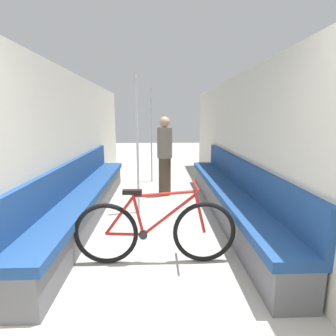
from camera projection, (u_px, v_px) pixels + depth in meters
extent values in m
cube|color=beige|center=(64.00, 147.00, 3.91)|extent=(0.10, 9.09, 2.28)
cube|color=beige|center=(249.00, 146.00, 4.01)|extent=(0.10, 9.09, 2.28)
cube|color=#5B5B60|center=(88.00, 205.00, 4.16)|extent=(0.41, 4.45, 0.39)
cube|color=navy|center=(87.00, 191.00, 4.11)|extent=(0.48, 4.45, 0.10)
cube|color=navy|center=(73.00, 174.00, 4.06)|extent=(0.07, 4.45, 0.43)
cube|color=#5B5B60|center=(227.00, 204.00, 4.24)|extent=(0.41, 4.45, 0.39)
cube|color=navy|center=(228.00, 189.00, 4.20)|extent=(0.48, 4.45, 0.10)
cube|color=navy|center=(241.00, 173.00, 4.15)|extent=(0.07, 4.45, 0.43)
torus|color=black|center=(106.00, 234.00, 2.82)|extent=(0.69, 0.05, 0.69)
torus|color=black|center=(204.00, 232.00, 2.86)|extent=(0.69, 0.05, 0.69)
cylinder|color=#B21E19|center=(125.00, 234.00, 2.83)|extent=(0.40, 0.03, 0.05)
cylinder|color=#B21E19|center=(119.00, 216.00, 2.78)|extent=(0.32, 0.03, 0.42)
cylinder|color=#B21E19|center=(138.00, 214.00, 2.79)|extent=(0.14, 0.03, 0.49)
cylinder|color=#B21E19|center=(169.00, 215.00, 2.80)|extent=(0.58, 0.03, 0.47)
cylinder|color=#B21E19|center=(164.00, 194.00, 2.76)|extent=(0.67, 0.03, 0.08)
cylinder|color=#B21E19|center=(200.00, 213.00, 2.81)|extent=(0.14, 0.03, 0.45)
cylinder|color=black|center=(143.00, 235.00, 2.84)|extent=(0.09, 0.06, 0.09)
cube|color=black|center=(132.00, 192.00, 2.74)|extent=(0.20, 0.07, 0.04)
cylinder|color=#B21E19|center=(196.00, 185.00, 2.75)|extent=(0.02, 0.46, 0.02)
cylinder|color=gray|center=(139.00, 212.00, 4.42)|extent=(0.08, 0.08, 0.01)
cylinder|color=silver|center=(138.00, 145.00, 4.20)|extent=(0.04, 0.04, 2.26)
cylinder|color=gray|center=(152.00, 181.00, 6.55)|extent=(0.08, 0.08, 0.01)
cylinder|color=silver|center=(151.00, 136.00, 6.33)|extent=(0.04, 0.04, 2.26)
cylinder|color=#473828|center=(165.00, 176.00, 5.34)|extent=(0.25, 0.25, 0.77)
cylinder|color=#756B5B|center=(165.00, 143.00, 5.20)|extent=(0.30, 0.30, 0.60)
sphere|color=tan|center=(165.00, 122.00, 5.13)|extent=(0.21, 0.21, 0.21)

